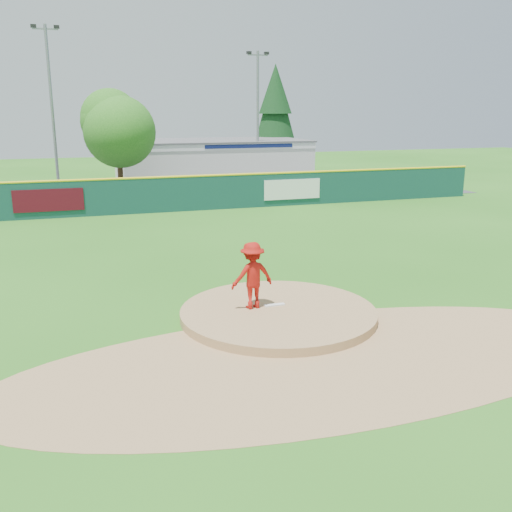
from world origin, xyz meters
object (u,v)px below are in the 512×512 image
object	(u,v)px
pitcher	(252,275)
van	(263,188)
deciduous_tree	(118,128)
light_pole_right	(258,112)
conifer_tree	(275,111)
light_pole_left	(52,104)
pool_building_grp	(212,160)

from	to	relation	value
pitcher	van	bearing A→B (deg)	-116.38
deciduous_tree	van	bearing A→B (deg)	-25.86
deciduous_tree	light_pole_right	size ratio (longest dim) A/B	0.74
conifer_tree	van	bearing A→B (deg)	-112.63
van	light_pole_left	distance (m)	15.06
deciduous_tree	pitcher	bearing A→B (deg)	-86.86
pool_building_grp	light_pole_right	bearing A→B (deg)	-44.95
van	conifer_tree	distance (m)	17.15
light_pole_right	deciduous_tree	bearing A→B (deg)	-160.02
van	light_pole_left	world-z (taller)	light_pole_left
van	deciduous_tree	bearing A→B (deg)	51.10
pool_building_grp	van	bearing A→B (deg)	-86.61
pool_building_grp	light_pole_right	world-z (taller)	light_pole_right
pitcher	light_pole_right	size ratio (longest dim) A/B	0.19
deciduous_tree	light_pole_right	world-z (taller)	light_pole_right
van	pool_building_grp	distance (m)	11.25
pitcher	light_pole_right	bearing A→B (deg)	-115.32
pitcher	conifer_tree	world-z (taller)	conifer_tree
light_pole_left	pool_building_grp	bearing A→B (deg)	22.60
conifer_tree	light_pole_right	distance (m)	8.06
van	conifer_tree	xyz separation A→B (m)	(6.34, 15.20, 4.79)
pitcher	van	size ratio (longest dim) A/B	0.36
pool_building_grp	light_pole_left	distance (m)	13.72
deciduous_tree	conifer_tree	xyz separation A→B (m)	(15.00, 11.00, 0.99)
light_pole_left	light_pole_right	world-z (taller)	light_pole_left
pool_building_grp	pitcher	bearing A→B (deg)	-101.87
conifer_tree	light_pole_left	xyz separation A→B (m)	(-19.00, -9.00, 0.51)
pool_building_grp	light_pole_left	bearing A→B (deg)	-157.40
deciduous_tree	conifer_tree	size ratio (longest dim) A/B	0.77
deciduous_tree	light_pole_left	distance (m)	4.72
pitcher	light_pole_left	bearing A→B (deg)	-85.35
pitcher	van	world-z (taller)	pitcher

